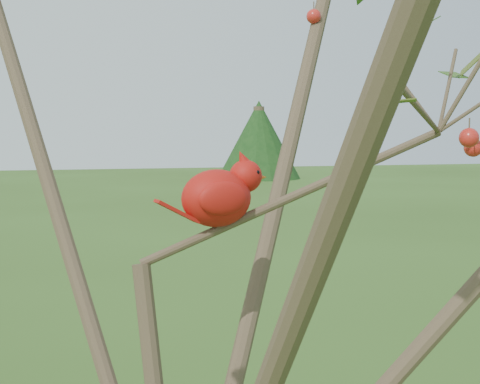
{
  "coord_description": "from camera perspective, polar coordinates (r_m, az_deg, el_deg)",
  "views": [
    {
      "loc": [
        -0.2,
        -1.15,
        2.2
      ],
      "look_at": [
        0.14,
        0.1,
        2.08
      ],
      "focal_mm": 50.0,
      "sensor_mm": 36.0,
      "label": 1
    }
  ],
  "objects": [
    {
      "name": "cardinal",
      "position": [
        1.29,
        -1.7,
        -0.25
      ],
      "size": [
        0.23,
        0.13,
        0.16
      ],
      "rotation": [
        0.0,
        0.0,
        0.17
      ],
      "color": "red",
      "rests_on": "ground"
    },
    {
      "name": "crabapple_tree",
      "position": [
        1.15,
        -4.08,
        1.25
      ],
      "size": [
        2.35,
        2.05,
        2.95
      ],
      "color": "#453525",
      "rests_on": "ground"
    },
    {
      "name": "distant_trees",
      "position": [
        26.01,
        -15.66,
        3.58
      ],
      "size": [
        40.47,
        16.98,
        3.73
      ],
      "color": "#453525",
      "rests_on": "ground"
    }
  ]
}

